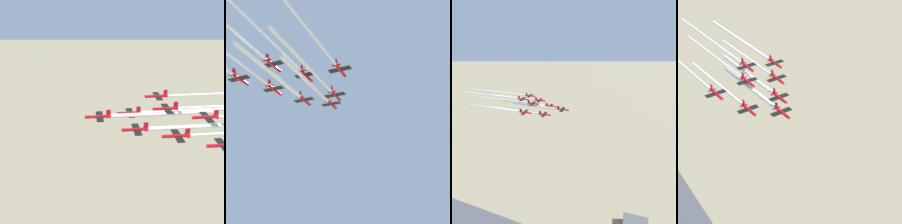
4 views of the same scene
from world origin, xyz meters
The scene contains 16 objects.
jet_0 centered at (38.68, -53.76, 167.24)m, with size 8.01×8.56×2.87m.
jet_1 centered at (32.25, -65.12, 165.36)m, with size 8.01×8.56×2.87m.
jet_2 centered at (45.49, -64.89, 164.95)m, with size 8.01×8.56×2.87m.
jet_3 centered at (25.83, -76.48, 166.11)m, with size 8.01×8.56×2.87m.
jet_4 centered at (39.07, -76.26, 169.10)m, with size 8.01×8.56×2.87m.
jet_5 centered at (52.30, -76.03, 168.24)m, with size 8.01×8.56×2.87m.
jet_6 centered at (19.41, -87.85, 166.11)m, with size 8.01×8.56×2.87m.
jet_7 centered at (32.64, -87.62, 168.59)m, with size 8.01×8.56×2.87m.
smoke_trail_0 centered at (39.05, -75.11, 167.20)m, with size 2.00×34.86×1.40m.
smoke_trail_1 centered at (32.64, -87.60, 165.32)m, with size 1.98×37.12×1.34m.
smoke_trail_2 centered at (45.90, -88.58, 164.91)m, with size 1.68×39.52×0.99m.
smoke_trail_3 centered at (26.23, -99.65, 166.07)m, with size 1.45×38.49×0.79m.
smoke_trail_4 centered at (39.53, -103.43, 169.06)m, with size 1.55×46.50×0.74m.
smoke_trail_5 centered at (52.71, -99.61, 168.20)m, with size 1.46×39.32×0.78m.
smoke_trail_6 centered at (19.90, -116.13, 166.07)m, with size 2.02×48.72×1.17m.
smoke_trail_7 centered at (33.18, -118.76, 168.55)m, with size 1.78×54.44×0.84m.
Camera 4 is at (122.87, 75.03, 264.87)m, focal length 85.00 mm.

